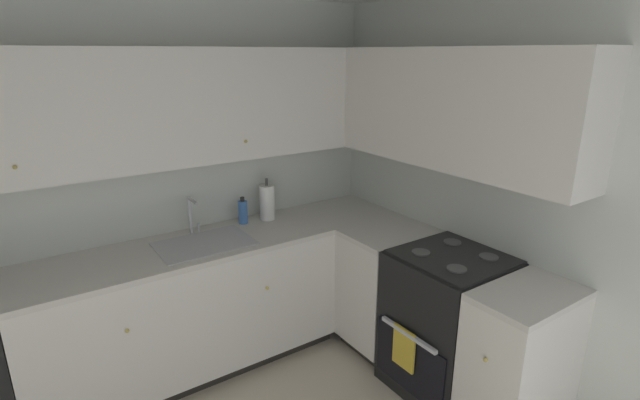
% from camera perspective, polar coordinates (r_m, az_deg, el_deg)
% --- Properties ---
extents(wall_back, '(4.08, 0.05, 2.42)m').
position_cam_1_polar(wall_back, '(3.21, -25.72, 0.15)').
color(wall_back, silver).
rests_on(wall_back, ground_plane).
extents(wall_right, '(0.05, 3.29, 2.42)m').
position_cam_1_polar(wall_right, '(2.95, 23.67, -1.00)').
color(wall_right, silver).
rests_on(wall_right, ground_plane).
extents(lower_cabinets_back, '(1.95, 0.62, 0.86)m').
position_cam_1_polar(lower_cabinets_back, '(3.30, -15.70, -12.91)').
color(lower_cabinets_back, silver).
rests_on(lower_cabinets_back, ground_plane).
extents(countertop_back, '(3.16, 0.60, 0.03)m').
position_cam_1_polar(countertop_back, '(3.10, -16.40, -5.81)').
color(countertop_back, beige).
rests_on(countertop_back, lower_cabinets_back).
extents(lower_cabinets_right, '(0.62, 1.46, 0.86)m').
position_cam_1_polar(lower_cabinets_right, '(3.18, 14.11, -14.00)').
color(lower_cabinets_right, silver).
rests_on(lower_cabinets_right, ground_plane).
extents(countertop_right, '(0.60, 1.46, 0.03)m').
position_cam_1_polar(countertop_right, '(2.98, 14.71, -6.67)').
color(countertop_right, beige).
rests_on(countertop_right, lower_cabinets_right).
extents(oven_range, '(0.68, 0.62, 1.05)m').
position_cam_1_polar(oven_range, '(3.15, 15.19, -14.00)').
color(oven_range, black).
rests_on(oven_range, ground_plane).
extents(upper_cabinets_back, '(2.84, 0.34, 0.70)m').
position_cam_1_polar(upper_cabinets_back, '(2.98, -21.67, 10.08)').
color(upper_cabinets_back, silver).
extents(upper_cabinets_right, '(0.32, 2.01, 0.70)m').
position_cam_1_polar(upper_cabinets_right, '(3.05, 13.49, 10.96)').
color(upper_cabinets_right, silver).
extents(sink, '(0.59, 0.40, 0.10)m').
position_cam_1_polar(sink, '(3.12, -13.72, -5.86)').
color(sink, '#B7B7BC').
rests_on(sink, countertop_back).
extents(faucet, '(0.07, 0.16, 0.26)m').
position_cam_1_polar(faucet, '(3.24, -15.23, -1.47)').
color(faucet, silver).
rests_on(faucet, countertop_back).
extents(soap_bottle, '(0.07, 0.07, 0.19)m').
position_cam_1_polar(soap_bottle, '(3.39, -9.28, -1.41)').
color(soap_bottle, '#3F72BF').
rests_on(soap_bottle, countertop_back).
extents(paper_towel_roll, '(0.11, 0.11, 0.32)m').
position_cam_1_polar(paper_towel_roll, '(3.44, -6.39, -0.27)').
color(paper_towel_roll, white).
rests_on(paper_towel_roll, countertop_back).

